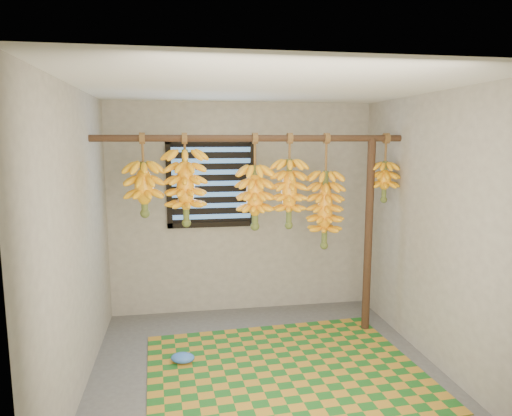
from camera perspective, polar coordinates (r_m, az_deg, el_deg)
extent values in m
cube|color=#4F4F4F|center=(4.21, 1.33, -19.74)|extent=(3.00, 3.00, 0.01)
cube|color=silver|center=(3.72, 1.46, 14.96)|extent=(3.00, 3.00, 0.01)
cube|color=gray|center=(5.25, -1.74, -0.07)|extent=(3.00, 0.01, 2.40)
cube|color=gray|center=(3.80, -21.52, -4.04)|extent=(0.01, 3.00, 2.40)
cube|color=gray|center=(4.33, 21.37, -2.54)|extent=(0.01, 3.00, 2.40)
cube|color=black|center=(5.15, -5.59, 3.09)|extent=(1.00, 0.04, 1.00)
cylinder|color=#44291B|center=(4.39, -0.33, 8.71)|extent=(3.00, 0.06, 0.06)
cylinder|color=#44291B|center=(4.84, 13.87, -3.48)|extent=(0.08, 0.08, 2.00)
cube|color=#1C601E|center=(4.22, 3.58, -19.53)|extent=(2.43, 1.99, 0.01)
ellipsoid|color=blue|center=(4.35, -9.14, -18.00)|extent=(0.24, 0.20, 0.09)
cylinder|color=brown|center=(4.35, -13.98, 7.03)|extent=(0.02, 0.02, 0.28)
cylinder|color=#4C5923|center=(4.37, -13.82, 2.60)|extent=(0.06, 0.06, 0.46)
cylinder|color=brown|center=(4.33, -8.92, 7.92)|extent=(0.02, 0.02, 0.16)
cylinder|color=#4C5923|center=(4.36, -8.80, 2.79)|extent=(0.06, 0.06, 0.68)
cylinder|color=brown|center=(4.40, -0.14, 7.02)|extent=(0.02, 0.02, 0.32)
cylinder|color=#4C5923|center=(4.43, -0.13, 1.62)|extent=(0.06, 0.06, 0.57)
cylinder|color=brown|center=(4.46, 4.21, 7.41)|extent=(0.02, 0.02, 0.26)
cylinder|color=#4C5923|center=(4.49, 4.16, 2.07)|extent=(0.06, 0.06, 0.64)
cylinder|color=brown|center=(4.57, 8.76, 6.60)|extent=(0.02, 0.02, 0.38)
cylinder|color=#4C5923|center=(4.62, 8.61, 0.04)|extent=(0.06, 0.06, 0.74)
cylinder|color=brown|center=(4.80, 15.91, 7.02)|extent=(0.02, 0.02, 0.29)
cylinder|color=#4C5923|center=(4.82, 15.77, 3.45)|extent=(0.05, 0.05, 0.37)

